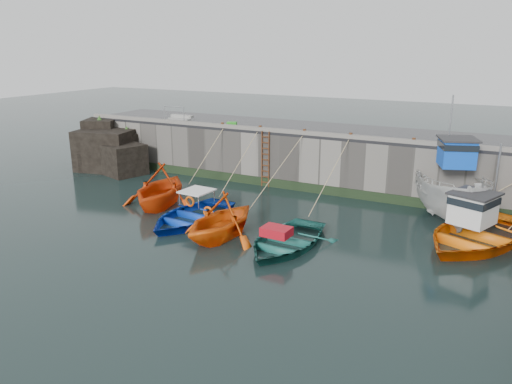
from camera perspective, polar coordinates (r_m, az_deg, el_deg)
The scene contains 24 objects.
ground at distance 19.71m, azimuth -6.63°, elevation -7.06°, with size 120.00×120.00×0.00m, color black.
quay_back at distance 29.94m, azimuth 6.72°, elevation 4.13°, with size 30.00×5.00×3.00m, color slate.
road_back at distance 29.64m, azimuth 6.82°, elevation 7.12°, with size 30.00×5.00×0.16m, color black.
kerb_back at distance 27.45m, azimuth 5.08°, elevation 6.81°, with size 30.00×0.30×0.20m, color slate.
algae_back at distance 27.94m, azimuth 4.77°, elevation 0.66°, with size 30.00×0.08×0.50m, color black.
rock_outcrop at distance 34.02m, azimuth -16.33°, elevation 4.65°, with size 5.85×4.24×3.41m.
ladder at distance 28.37m, azimuth 1.07°, elevation 3.75°, with size 0.51×0.08×3.20m.
boat_near_white at distance 25.77m, azimuth -10.84°, elevation -1.54°, with size 4.05×4.69×2.47m, color #DC3F0B.
boat_near_white_rope at distance 28.97m, azimuth -5.84°, elevation 0.69°, with size 0.04×4.17×3.10m, color tan, non-canonical shape.
boat_near_blue at distance 23.28m, azimuth -7.43°, elevation -3.34°, with size 3.67×5.13×1.06m, color #0B34B0.
boat_near_blue_rope at distance 27.10m, azimuth -1.73°, elevation -0.35°, with size 0.04×5.20×3.10m, color tan, non-canonical shape.
boat_near_blacktrim at distance 21.25m, azimuth -4.00°, elevation -5.21°, with size 3.70×4.28×2.26m, color #E1510B.
boat_near_blacktrim_rope at distance 25.64m, azimuth 2.15°, elevation -1.34°, with size 0.04×6.16×3.10m, color tan, non-canonical shape.
boat_near_navy at distance 20.35m, azimuth 3.37°, elevation -6.20°, with size 3.54×4.95×1.03m, color #1A5C54.
boat_near_navy_rope at distance 24.82m, azimuth 8.20°, elevation -2.11°, with size 0.04×5.82×3.10m, color tan, non-canonical shape.
boat_far_white at distance 25.10m, azimuth 21.20°, elevation 0.06°, with size 5.19×8.12×5.94m.
boat_far_orange at distance 22.41m, azimuth 23.84°, elevation -4.31°, with size 6.66×7.70×4.34m.
fish_crate at distance 29.88m, azimuth -2.78°, elevation 7.72°, with size 0.56×0.42×0.29m, color #218E19.
railing at distance 32.64m, azimuth -8.64°, elevation 8.40°, with size 1.60×1.05×1.00m.
bollard_a at distance 29.77m, azimuth -3.85°, elevation 7.66°, with size 0.18×0.18×0.28m, color #3F1E0F.
bollard_b at distance 28.56m, azimuth 0.48°, elevation 7.33°, with size 0.18×0.18×0.28m, color #3F1E0F.
bollard_c at distance 27.46m, azimuth 5.55°, elevation 6.88°, with size 0.18×0.18×0.28m, color #3F1E0F.
bollard_d at distance 26.62m, azimuth 10.77°, elevation 6.37°, with size 0.18×0.18×0.28m, color #3F1E0F.
bollard_e at distance 25.91m, azimuth 17.58°, elevation 5.62°, with size 0.18×0.18×0.28m, color #3F1E0F.
Camera 1 is at (10.26, -14.90, 7.83)m, focal length 35.00 mm.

